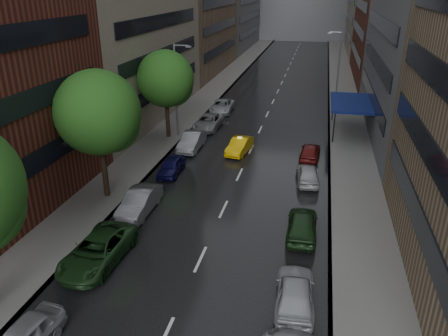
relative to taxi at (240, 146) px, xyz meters
The scene contains 11 objects.
road 23.20m from the taxi, 87.80° to the left, with size 14.00×140.00×0.01m, color black.
sidewalk_left 24.56m from the taxi, 109.29° to the left, with size 4.00×140.00×0.15m, color gray.
sidewalk_right 25.20m from the taxi, 66.89° to the left, with size 4.00×140.00×0.15m, color gray.
tree_mid 14.40m from the taxi, 125.52° to the right, with size 5.77×5.77×9.19m.
tree_far 9.67m from the taxi, 161.18° to the left, with size 5.41×5.41×8.61m.
taxi is the anchor object (origin of this frame).
parked_cars_left 6.72m from the taxi, 132.18° to the right, with size 2.81×42.57×1.57m.
parked_cars_right 16.34m from the taxi, 67.35° to the right, with size 2.85×29.30×1.55m.
street_lamp_left 8.62m from the taxi, 155.09° to the left, with size 1.74×0.22×9.00m.
street_lamp_right 20.54m from the taxi, 64.65° to the left, with size 1.74×0.22×9.00m.
awning 13.05m from the taxi, 39.61° to the left, with size 4.00×8.00×3.12m.
Camera 1 is at (5.69, -9.74, 14.29)m, focal length 35.00 mm.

